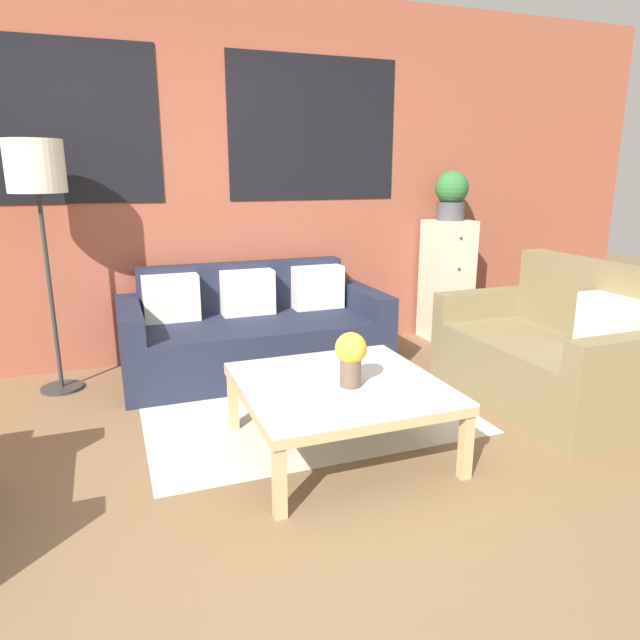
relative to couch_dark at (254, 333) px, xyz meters
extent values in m
plane|color=brown|center=(-0.30, -1.95, -0.29)|extent=(16.00, 16.00, 0.00)
cube|color=brown|center=(-0.30, 0.49, 1.11)|extent=(8.40, 0.08, 2.80)
cube|color=black|center=(-1.25, 0.44, 1.51)|extent=(1.40, 0.01, 1.10)
cube|color=black|center=(0.65, 0.44, 1.51)|extent=(1.40, 0.01, 1.10)
cube|color=beige|center=(0.10, -0.80, -0.28)|extent=(1.97, 1.58, 0.00)
cube|color=#1E2338|center=(0.00, -0.13, -0.09)|extent=(1.61, 0.72, 0.40)
cube|color=#1E2338|center=(0.00, 0.31, 0.10)|extent=(1.61, 0.16, 0.78)
cube|color=#1E2338|center=(-0.88, -0.05, 0.00)|extent=(0.16, 0.88, 0.58)
cube|color=#1E2338|center=(0.88, -0.05, 0.00)|extent=(0.16, 0.88, 0.58)
cube|color=beige|center=(-0.57, 0.15, 0.28)|extent=(0.40, 0.16, 0.34)
cube|color=silver|center=(0.00, 0.15, 0.28)|extent=(0.40, 0.16, 0.34)
cube|color=beige|center=(0.57, 0.15, 0.28)|extent=(0.40, 0.16, 0.34)
cube|color=olive|center=(1.53, -1.26, -0.08)|extent=(0.64, 1.14, 0.42)
cube|color=olive|center=(1.93, -1.26, 0.17)|extent=(0.16, 1.14, 0.92)
cube|color=olive|center=(1.61, -0.62, 0.02)|extent=(0.80, 0.14, 0.62)
cube|color=olive|center=(1.61, -1.91, 0.02)|extent=(0.80, 0.14, 0.62)
cube|color=beige|center=(1.77, -1.62, 0.30)|extent=(0.16, 0.40, 0.34)
cube|color=silver|center=(0.10, -1.46, 0.11)|extent=(1.03, 1.03, 0.01)
cube|color=tan|center=(0.10, -1.94, 0.08)|extent=(1.03, 0.05, 0.05)
cube|color=tan|center=(0.10, -0.97, 0.08)|extent=(1.03, 0.05, 0.05)
cube|color=tan|center=(-0.38, -1.46, 0.08)|extent=(0.05, 1.03, 0.05)
cube|color=tan|center=(0.59, -1.46, 0.08)|extent=(0.05, 1.03, 0.05)
cube|color=tan|center=(-0.37, -1.93, -0.09)|extent=(0.05, 0.05, 0.39)
cube|color=tan|center=(0.58, -1.93, -0.09)|extent=(0.05, 0.05, 0.39)
cube|color=tan|center=(-0.37, -0.98, -0.09)|extent=(0.05, 0.05, 0.39)
cube|color=tan|center=(0.58, -0.98, -0.09)|extent=(0.05, 0.05, 0.39)
cylinder|color=#2D2D2D|center=(-1.36, 0.06, -0.28)|extent=(0.28, 0.28, 0.02)
cylinder|color=#2D2D2D|center=(-1.36, 0.06, 0.39)|extent=(0.03, 0.03, 1.32)
cylinder|color=beige|center=(-1.36, 0.06, 1.22)|extent=(0.36, 0.36, 0.33)
cube|color=beige|center=(1.83, 0.23, 0.24)|extent=(0.37, 0.35, 1.06)
sphere|color=#38332D|center=(1.83, 0.05, 0.64)|extent=(0.02, 0.02, 0.02)
sphere|color=#38332D|center=(1.83, 0.05, 0.38)|extent=(0.02, 0.02, 0.02)
sphere|color=#38332D|center=(1.83, 0.05, 0.11)|extent=(0.02, 0.02, 0.02)
sphere|color=#38332D|center=(1.83, 0.05, -0.15)|extent=(0.02, 0.02, 0.02)
cylinder|color=#47474C|center=(1.83, 0.23, 0.85)|extent=(0.24, 0.24, 0.16)
sphere|color=#2D6B33|center=(1.83, 0.23, 1.05)|extent=(0.28, 0.28, 0.28)
cylinder|color=brown|center=(0.13, -1.53, 0.19)|extent=(0.11, 0.11, 0.15)
sphere|color=gold|center=(0.13, -1.53, 0.32)|extent=(0.16, 0.16, 0.16)
camera|label=1|loc=(-0.98, -4.06, 1.19)|focal=32.00mm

